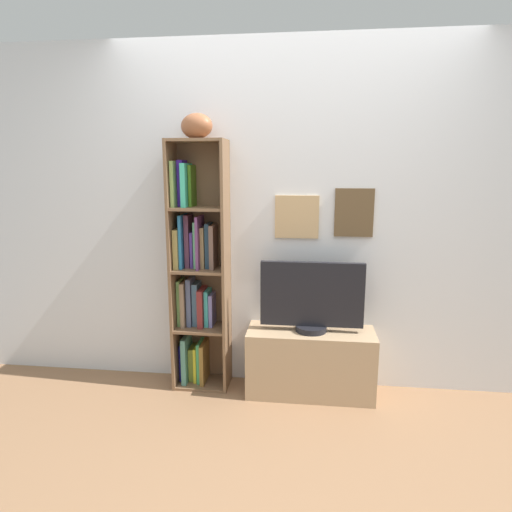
{
  "coord_description": "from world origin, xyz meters",
  "views": [
    {
      "loc": [
        0.15,
        -2.05,
        1.61
      ],
      "look_at": [
        -0.2,
        0.85,
        1.02
      ],
      "focal_mm": 30.96,
      "sensor_mm": 36.0,
      "label": 1
    }
  ],
  "objects_px": {
    "bookshelf": "(197,274)",
    "television": "(312,298)",
    "tv_stand": "(310,362)",
    "football": "(197,126)"
  },
  "relations": [
    {
      "from": "football",
      "to": "tv_stand",
      "type": "distance_m",
      "value": 1.83
    },
    {
      "from": "tv_stand",
      "to": "television",
      "type": "height_order",
      "value": "television"
    },
    {
      "from": "football",
      "to": "television",
      "type": "distance_m",
      "value": 1.41
    },
    {
      "from": "television",
      "to": "football",
      "type": "bearing_deg",
      "value": 177.18
    },
    {
      "from": "bookshelf",
      "to": "television",
      "type": "distance_m",
      "value": 0.85
    },
    {
      "from": "bookshelf",
      "to": "football",
      "type": "bearing_deg",
      "value": -42.89
    },
    {
      "from": "bookshelf",
      "to": "football",
      "type": "xyz_separation_m",
      "value": [
        0.03,
        -0.03,
        1.04
      ]
    },
    {
      "from": "football",
      "to": "tv_stand",
      "type": "height_order",
      "value": "football"
    },
    {
      "from": "tv_stand",
      "to": "television",
      "type": "distance_m",
      "value": 0.48
    },
    {
      "from": "television",
      "to": "bookshelf",
      "type": "bearing_deg",
      "value": 175.17
    }
  ]
}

